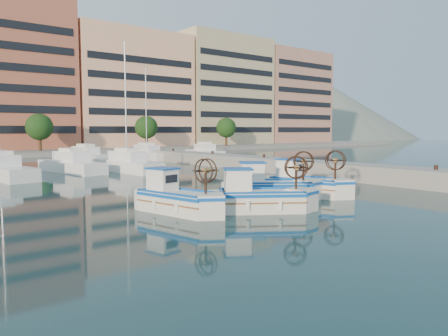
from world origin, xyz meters
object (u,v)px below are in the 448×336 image
(fishing_boat_b, at_px, (258,196))
(fishing_boat_d, at_px, (304,183))
(fishing_boat_a, at_px, (177,197))
(fishing_boat_c, at_px, (270,187))

(fishing_boat_b, relative_size, fishing_boat_d, 0.96)
(fishing_boat_a, xyz_separation_m, fishing_boat_b, (3.07, -2.11, 0.00))
(fishing_boat_b, distance_m, fishing_boat_d, 5.84)
(fishing_boat_a, relative_size, fishing_boat_b, 1.00)
(fishing_boat_a, bearing_deg, fishing_boat_d, -12.92)
(fishing_boat_c, xyz_separation_m, fishing_boat_d, (2.68, -0.05, 0.00))
(fishing_boat_a, bearing_deg, fishing_boat_b, -46.94)
(fishing_boat_c, bearing_deg, fishing_boat_a, 124.12)
(fishing_boat_b, bearing_deg, fishing_boat_a, 88.64)
(fishing_boat_d, bearing_deg, fishing_boat_b, -177.02)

